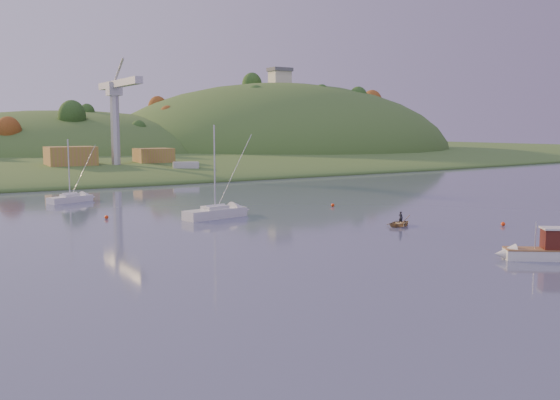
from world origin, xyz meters
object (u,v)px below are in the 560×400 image
sailboat_far (215,212)px  red_tender (219,216)px  fishing_boat (530,250)px  sailboat_near (70,198)px  canoe (401,223)px

sailboat_far → red_tender: bearing=-19.7°
fishing_boat → sailboat_near: sailboat_near is taller
sailboat_near → red_tender: size_ratio=2.43×
fishing_boat → canoe: size_ratio=1.76×
sailboat_near → red_tender: sailboat_near is taller
fishing_boat → sailboat_far: size_ratio=0.50×
fishing_boat → sailboat_far: sailboat_far is taller
sailboat_near → canoe: bearing=-81.1°
sailboat_near → fishing_boat: bearing=-92.2°
sailboat_near → red_tender: (12.48, -27.50, -0.39)m
red_tender → sailboat_near: bearing=135.5°
canoe → red_tender: 23.39m
sailboat_far → red_tender: 0.73m
sailboat_near → red_tender: bearing=-88.4°
canoe → sailboat_near: bearing=17.0°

